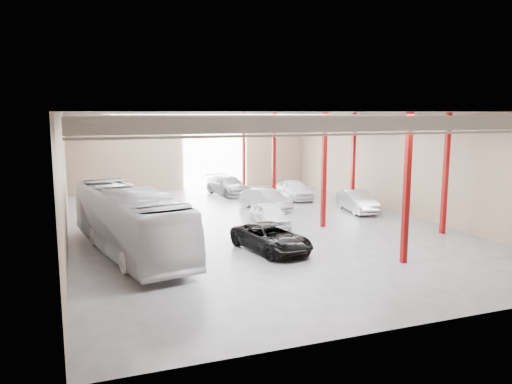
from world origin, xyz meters
TOP-DOWN VIEW (x-y plane):
  - depot_shell at (0.13, 0.48)m, footprint 22.12×32.12m
  - coach_bus at (-8.02, -3.84)m, footprint 4.94×12.07m
  - black_sedan at (-1.28, -6.00)m, footprint 3.33×5.39m
  - car_row_a at (0.75, -0.80)m, footprint 2.06×4.37m
  - car_row_b at (2.50, 4.40)m, footprint 2.87×4.81m
  - car_row_c at (1.93, 11.75)m, footprint 3.10×5.78m
  - car_right_near at (8.30, 1.33)m, footprint 2.25×4.74m
  - car_right_far at (6.33, 7.67)m, footprint 2.03×4.67m

SIDE VIEW (x-z plane):
  - black_sedan at x=-1.28m, z-range 0.00..1.39m
  - car_row_a at x=0.75m, z-range 0.00..1.44m
  - car_row_b at x=2.50m, z-range 0.00..1.50m
  - car_right_near at x=8.30m, z-range 0.00..1.50m
  - car_right_far at x=6.33m, z-range 0.00..1.57m
  - car_row_c at x=1.93m, z-range 0.00..1.59m
  - coach_bus at x=-8.02m, z-range 0.00..3.28m
  - depot_shell at x=0.13m, z-range 1.44..8.51m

